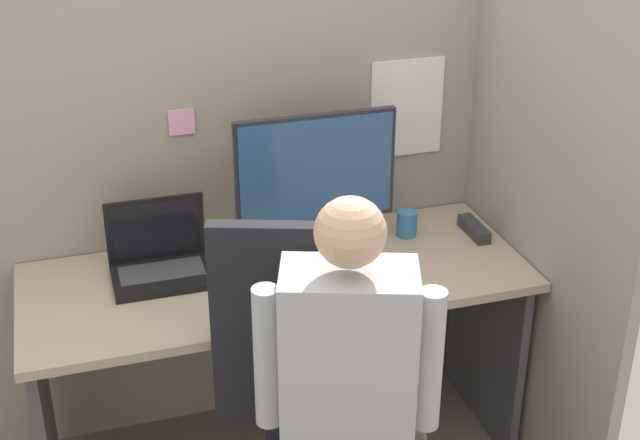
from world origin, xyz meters
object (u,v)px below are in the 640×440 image
(coffee_mug, at_px, (407,223))
(monitor, at_px, (316,173))
(office_chair, at_px, (321,422))
(paper_box, at_px, (316,243))
(stapler, at_px, (474,229))
(person, at_px, (362,400))
(laptop, at_px, (160,261))
(carrot_toy, at_px, (291,299))

(coffee_mug, bearing_deg, monitor, -177.77)
(office_chair, bearing_deg, paper_box, 74.30)
(monitor, height_order, stapler, monitor)
(person, bearing_deg, laptop, 116.73)
(monitor, bearing_deg, stapler, -5.22)
(office_chair, distance_m, coffee_mug, 0.85)
(person, bearing_deg, monitor, 81.37)
(carrot_toy, xyz_separation_m, person, (0.05, -0.49, -0.02))
(laptop, distance_m, office_chair, 0.74)
(stapler, bearing_deg, person, -132.10)
(office_chair, bearing_deg, person, -71.10)
(coffee_mug, bearing_deg, laptop, -178.28)
(monitor, bearing_deg, person, -98.63)
(paper_box, bearing_deg, coffee_mug, 2.74)
(paper_box, relative_size, stapler, 1.83)
(office_chair, bearing_deg, carrot_toy, 89.18)
(carrot_toy, bearing_deg, laptop, 139.51)
(stapler, relative_size, person, 0.13)
(coffee_mug, bearing_deg, carrot_toy, -147.55)
(office_chair, relative_size, coffee_mug, 12.30)
(stapler, relative_size, office_chair, 0.15)
(person, bearing_deg, coffee_mug, 60.96)
(laptop, xyz_separation_m, carrot_toy, (0.34, -0.29, -0.03))
(office_chair, bearing_deg, monitor, 74.37)
(monitor, relative_size, office_chair, 0.48)
(paper_box, xyz_separation_m, person, (-0.12, -0.79, -0.03))
(laptop, distance_m, person, 0.88)
(monitor, relative_size, person, 0.41)
(laptop, distance_m, stapler, 1.07)
(paper_box, relative_size, coffee_mug, 3.42)
(monitor, bearing_deg, paper_box, -90.00)
(monitor, relative_size, carrot_toy, 3.21)
(stapler, height_order, office_chair, office_chair)
(office_chair, xyz_separation_m, coffee_mug, (0.50, 0.64, 0.23))
(carrot_toy, bearing_deg, person, -84.02)
(carrot_toy, relative_size, coffee_mug, 1.84)
(carrot_toy, bearing_deg, paper_box, 60.34)
(paper_box, xyz_separation_m, stapler, (0.55, -0.05, -0.01))
(monitor, relative_size, laptop, 1.70)
(laptop, height_order, stapler, laptop)
(paper_box, height_order, monitor, monitor)
(laptop, bearing_deg, carrot_toy, -40.49)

